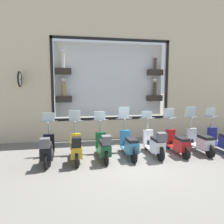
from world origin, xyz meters
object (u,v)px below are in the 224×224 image
object	(u,v)px
scooter_white_3	(155,144)
scooter_teal_4	(129,145)
scooter_silver_1	(201,142)
scooter_red_2	(178,143)
scooter_navy_0	(224,140)
scooter_yellow_6	(76,148)
scooter_black_7	(47,150)
scooter_green_5	(104,147)

from	to	relation	value
scooter_white_3	scooter_teal_4	bearing A→B (deg)	85.66
scooter_silver_1	scooter_teal_4	bearing A→B (deg)	89.86
scooter_silver_1	scooter_red_2	distance (m)	0.92
scooter_navy_0	scooter_yellow_6	xyz separation A→B (m)	(-0.00, 5.52, -0.01)
scooter_white_3	scooter_teal_4	size ratio (longest dim) A/B	1.00
scooter_navy_0	scooter_yellow_6	size ratio (longest dim) A/B	1.00
scooter_black_7	scooter_navy_0	bearing A→B (deg)	-89.99
scooter_navy_0	scooter_black_7	world-z (taller)	scooter_navy_0
scooter_teal_4	scooter_yellow_6	bearing A→B (deg)	92.35
scooter_silver_1	scooter_white_3	xyz separation A→B (m)	(-0.06, 1.84, 0.04)
scooter_white_3	scooter_green_5	bearing A→B (deg)	90.13
scooter_white_3	scooter_yellow_6	xyz separation A→B (m)	(-0.01, 2.76, -0.01)
scooter_red_2	scooter_black_7	size ratio (longest dim) A/B	1.00
scooter_green_5	scooter_yellow_6	xyz separation A→B (m)	(-0.00, 0.92, -0.00)
scooter_white_3	scooter_yellow_6	distance (m)	2.76
scooter_red_2	scooter_black_7	world-z (taller)	scooter_red_2
scooter_teal_4	scooter_green_5	bearing A→B (deg)	94.60
scooter_green_5	scooter_teal_4	bearing A→B (deg)	-85.40
scooter_white_3	scooter_silver_1	bearing A→B (deg)	-88.03
scooter_green_5	scooter_yellow_6	world-z (taller)	scooter_yellow_6
scooter_silver_1	scooter_yellow_6	distance (m)	4.60
scooter_navy_0	scooter_yellow_6	distance (m)	5.52
scooter_navy_0	scooter_teal_4	distance (m)	3.68
scooter_silver_1	scooter_black_7	bearing A→B (deg)	90.70
scooter_red_2	scooter_yellow_6	size ratio (longest dim) A/B	1.00
scooter_navy_0	scooter_black_7	size ratio (longest dim) A/B	1.00
scooter_green_5	scooter_white_3	bearing A→B (deg)	-89.87
scooter_silver_1	scooter_white_3	world-z (taller)	scooter_silver_1
scooter_white_3	scooter_green_5	distance (m)	1.84
scooter_white_3	scooter_teal_4	world-z (taller)	scooter_teal_4
scooter_teal_4	scooter_red_2	bearing A→B (deg)	-90.28
scooter_silver_1	scooter_yellow_6	bearing A→B (deg)	90.86
scooter_teal_4	scooter_black_7	world-z (taller)	scooter_teal_4
scooter_teal_4	scooter_black_7	distance (m)	2.76
scooter_red_2	scooter_yellow_6	bearing A→B (deg)	91.03
scooter_silver_1	scooter_black_7	size ratio (longest dim) A/B	1.00
scooter_white_3	scooter_yellow_6	bearing A→B (deg)	90.12
scooter_silver_1	scooter_green_5	xyz separation A→B (m)	(-0.07, 3.68, 0.04)
scooter_silver_1	scooter_teal_4	distance (m)	2.76
scooter_silver_1	scooter_yellow_6	xyz separation A→B (m)	(-0.07, 4.60, 0.03)
scooter_yellow_6	scooter_silver_1	bearing A→B (deg)	-89.14
scooter_red_2	scooter_yellow_6	world-z (taller)	scooter_red_2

